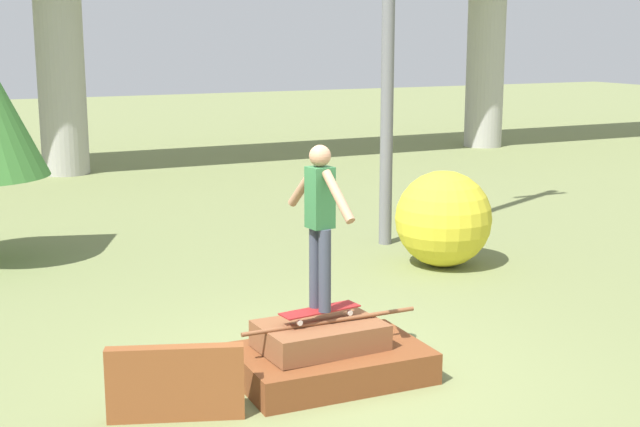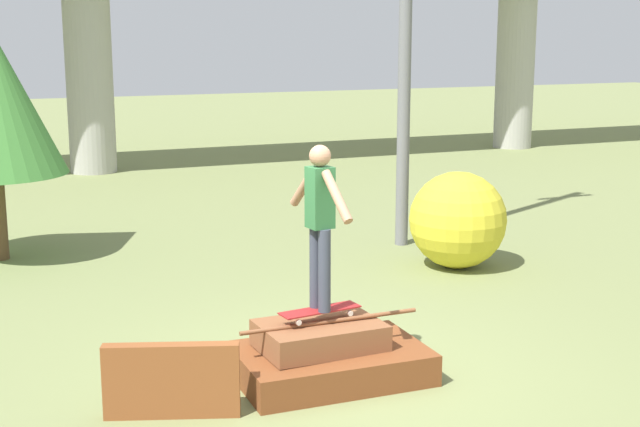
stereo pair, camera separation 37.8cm
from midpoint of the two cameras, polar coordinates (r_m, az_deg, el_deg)
The scene contains 6 objects.
ground_plane at distance 8.86m, azimuth 1.94°, elevation -10.51°, with size 80.00×80.00×0.00m, color olive.
scrap_pile at distance 8.78m, azimuth 1.77°, elevation -9.12°, with size 1.85×1.22×0.61m.
scrap_plank_loose at distance 7.99m, azimuth -8.12°, elevation -10.56°, with size 1.16×0.53×0.67m.
skateboard at distance 8.67m, azimuth 1.26°, elevation -6.24°, with size 0.84×0.31×0.09m.
skater at distance 8.43m, azimuth 1.29°, elevation -0.17°, with size 0.24×1.10×1.60m.
bush_yellow_flowering at distance 12.88m, azimuth 9.64°, elevation -0.42°, with size 1.39×1.39×1.39m.
Camera 2 is at (-3.31, -7.52, 3.32)m, focal length 50.00 mm.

